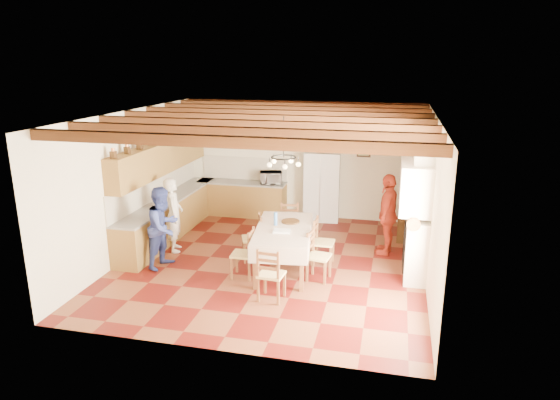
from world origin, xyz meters
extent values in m
cube|color=#52100C|center=(0.00, 0.00, -0.01)|extent=(6.00, 6.50, 0.02)
cube|color=silver|center=(0.00, 0.00, 3.01)|extent=(6.00, 6.50, 0.02)
cube|color=#F2ECC8|center=(0.00, 3.26, 1.50)|extent=(6.00, 0.02, 3.00)
cube|color=#F2ECC8|center=(0.00, -3.26, 1.50)|extent=(6.00, 0.02, 3.00)
cube|color=#F2ECC8|center=(-3.01, 0.00, 1.50)|extent=(0.02, 6.50, 3.00)
cube|color=#F2ECC8|center=(3.01, 0.00, 1.50)|extent=(0.02, 6.50, 3.00)
cube|color=brown|center=(-2.70, 1.05, 0.43)|extent=(0.60, 4.30, 0.86)
cube|color=brown|center=(-1.55, 2.95, 0.43)|extent=(2.30, 0.60, 0.86)
cube|color=slate|center=(-2.70, 1.05, 0.88)|extent=(0.62, 4.30, 0.04)
cube|color=slate|center=(-1.55, 2.95, 0.88)|extent=(2.34, 0.62, 0.04)
cube|color=beige|center=(-2.98, 1.05, 1.20)|extent=(0.03, 4.30, 0.60)
cube|color=beige|center=(-1.55, 3.23, 1.20)|extent=(2.30, 0.03, 0.60)
cube|color=brown|center=(-2.83, 1.05, 1.85)|extent=(0.35, 4.20, 0.70)
cube|color=#322517|center=(1.55, 3.23, 1.85)|extent=(0.34, 0.03, 0.42)
cube|color=silver|center=(0.55, 3.09, 0.88)|extent=(0.92, 0.78, 1.76)
cube|color=beige|center=(0.31, -0.29, 0.85)|extent=(1.27, 2.13, 0.05)
cube|color=brown|center=(0.00, -1.24, 0.42)|extent=(0.08, 0.08, 0.83)
cube|color=brown|center=(0.83, -1.13, 0.42)|extent=(0.08, 0.08, 0.83)
cube|color=brown|center=(-0.22, 0.55, 0.42)|extent=(0.08, 0.08, 0.83)
cube|color=brown|center=(0.61, 0.65, 0.42)|extent=(0.08, 0.08, 0.83)
torus|color=black|center=(0.31, -0.29, 2.25)|extent=(0.47, 0.47, 0.03)
imported|color=beige|center=(-2.20, 0.19, 0.80)|extent=(0.58, 0.69, 1.61)
imported|color=navy|center=(-2.03, -0.64, 0.82)|extent=(0.78, 0.91, 1.63)
imported|color=#AA2F1D|center=(2.24, 1.08, 0.86)|extent=(0.60, 1.07, 1.73)
imported|color=silver|center=(-0.76, 2.95, 1.05)|extent=(0.63, 0.51, 0.31)
imported|color=#331D0E|center=(0.58, 3.09, 1.90)|extent=(0.32, 0.32, 0.29)
camera|label=1|loc=(2.31, -9.13, 4.02)|focal=32.00mm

